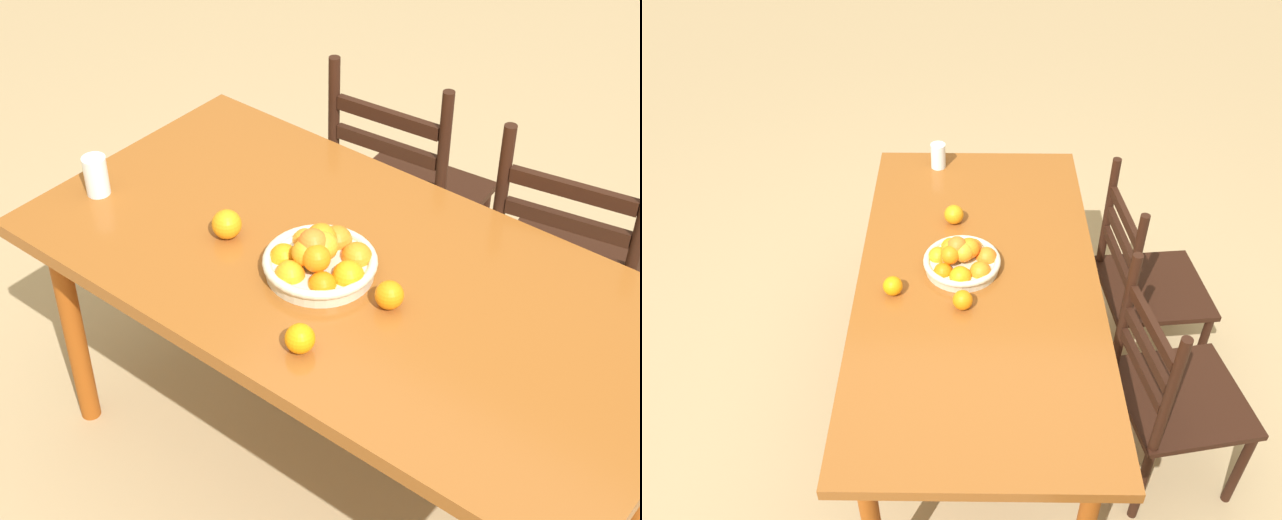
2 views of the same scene
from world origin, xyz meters
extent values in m
plane|color=tan|center=(0.00, 0.00, 0.00)|extent=(12.00, 12.00, 0.00)
cube|color=brown|center=(0.00, 0.00, 0.75)|extent=(1.73, 0.88, 0.04)
cylinder|color=#964411|center=(-0.76, -0.34, 0.36)|extent=(0.06, 0.06, 0.72)
cylinder|color=#964411|center=(-0.76, 0.34, 0.36)|extent=(0.06, 0.06, 0.72)
cube|color=black|center=(0.27, 0.75, 0.43)|extent=(0.51, 0.51, 0.03)
cylinder|color=black|center=(0.43, 0.97, 0.21)|extent=(0.04, 0.04, 0.42)
cylinder|color=black|center=(0.05, 0.90, 0.21)|extent=(0.04, 0.04, 0.42)
cylinder|color=black|center=(0.50, 0.60, 0.21)|extent=(0.04, 0.04, 0.42)
cylinder|color=black|center=(0.12, 0.53, 0.21)|extent=(0.04, 0.04, 0.42)
cylinder|color=black|center=(0.50, 0.60, 0.71)|extent=(0.04, 0.04, 0.54)
cylinder|color=black|center=(0.12, 0.53, 0.71)|extent=(0.04, 0.04, 0.54)
cube|color=black|center=(0.31, 0.56, 0.63)|extent=(0.35, 0.09, 0.04)
cube|color=black|center=(0.31, 0.56, 0.73)|extent=(0.35, 0.09, 0.04)
cube|color=black|center=(0.31, 0.56, 0.84)|extent=(0.35, 0.09, 0.04)
cube|color=black|center=(-0.33, 0.77, 0.42)|extent=(0.48, 0.48, 0.03)
cylinder|color=black|center=(-0.16, 0.98, 0.21)|extent=(0.04, 0.04, 0.41)
cylinder|color=black|center=(-0.54, 0.94, 0.21)|extent=(0.04, 0.04, 0.41)
cylinder|color=black|center=(-0.12, 0.60, 0.21)|extent=(0.04, 0.04, 0.41)
cylinder|color=black|center=(-0.50, 0.56, 0.21)|extent=(0.04, 0.04, 0.41)
cylinder|color=black|center=(-0.12, 0.60, 0.70)|extent=(0.04, 0.04, 0.53)
cylinder|color=black|center=(-0.50, 0.56, 0.70)|extent=(0.04, 0.04, 0.53)
cube|color=black|center=(-0.31, 0.58, 0.62)|extent=(0.35, 0.06, 0.04)
cube|color=black|center=(-0.31, 0.58, 0.72)|extent=(0.35, 0.06, 0.04)
cube|color=black|center=(-0.31, 0.58, 0.82)|extent=(0.35, 0.06, 0.04)
cylinder|color=beige|center=(-0.05, -0.06, 0.78)|extent=(0.27, 0.27, 0.04)
torus|color=beige|center=(-0.05, -0.06, 0.80)|extent=(0.29, 0.29, 0.02)
sphere|color=orange|center=(0.04, -0.07, 0.80)|extent=(0.08, 0.08, 0.08)
sphere|color=orange|center=(0.01, 0.01, 0.80)|extent=(0.08, 0.08, 0.08)
sphere|color=orange|center=(-0.07, 0.03, 0.80)|extent=(0.08, 0.08, 0.08)
sphere|color=orange|center=(-0.13, -0.02, 0.80)|extent=(0.07, 0.07, 0.07)
sphere|color=orange|center=(-0.13, -0.11, 0.80)|extent=(0.07, 0.07, 0.07)
sphere|color=orange|center=(-0.07, -0.15, 0.80)|extent=(0.08, 0.08, 0.08)
sphere|color=orange|center=(0.01, -0.13, 0.80)|extent=(0.07, 0.07, 0.07)
sphere|color=orange|center=(-0.06, -0.08, 0.87)|extent=(0.07, 0.07, 0.07)
sphere|color=orange|center=(-0.03, -0.10, 0.85)|extent=(0.07, 0.07, 0.07)
sphere|color=orange|center=(-0.07, -0.06, 0.84)|extent=(0.06, 0.06, 0.06)
sphere|color=orange|center=(-0.07, -0.04, 0.85)|extent=(0.08, 0.08, 0.08)
sphere|color=orange|center=(-0.05, -0.06, 0.85)|extent=(0.08, 0.08, 0.08)
sphere|color=orange|center=(-0.07, -0.10, 0.85)|extent=(0.07, 0.07, 0.07)
sphere|color=orange|center=(-0.06, -0.09, 0.84)|extent=(0.06, 0.06, 0.06)
sphere|color=orange|center=(0.09, -0.30, 0.80)|extent=(0.07, 0.07, 0.07)
sphere|color=orange|center=(0.15, -0.06, 0.80)|extent=(0.07, 0.07, 0.07)
sphere|color=orange|center=(-0.33, -0.10, 0.81)|extent=(0.08, 0.08, 0.08)
cylinder|color=silver|center=(-0.75, -0.17, 0.82)|extent=(0.07, 0.07, 0.11)
camera|label=1|loc=(1.13, -1.52, 2.31)|focal=54.90mm
camera|label=2|loc=(1.82, -0.04, 2.41)|focal=37.60mm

